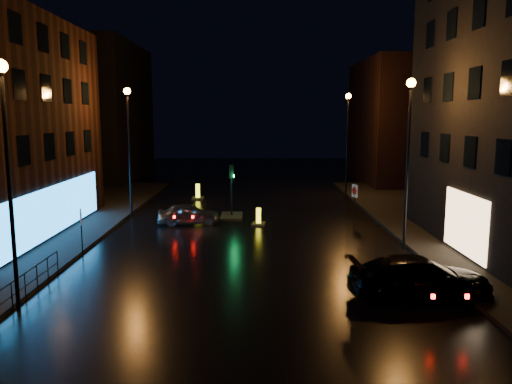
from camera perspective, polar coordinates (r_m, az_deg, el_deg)
ground at (r=19.45m, az=-1.04°, el=-11.10°), size 120.00×120.00×0.00m
pavement_right at (r=30.38m, az=26.73°, el=-4.63°), size 12.00×44.00×0.15m
building_far_left at (r=55.73m, az=-17.43°, el=8.71°), size 8.00×16.00×14.00m
building_far_right at (r=52.42m, az=16.22°, el=7.70°), size 8.00×14.00×12.00m
street_lamp_lnear at (r=18.22m, az=-26.61°, el=4.56°), size 0.44×0.44×8.37m
street_lamp_lfar at (r=33.31m, az=-14.36°, el=6.65°), size 0.44×0.44×8.37m
street_lamp_rnear at (r=25.47m, az=17.06°, el=6.00°), size 0.44×0.44×8.37m
street_lamp_rfar at (r=41.02m, az=10.42°, el=7.11°), size 0.44×0.44×8.37m
traffic_signal at (r=32.90m, az=-2.80°, el=-1.98°), size 1.40×2.40×3.45m
guard_railing at (r=20.05m, az=-24.92°, el=-9.09°), size 0.05×6.04×1.00m
silver_hatchback at (r=30.87m, az=-7.70°, el=-2.49°), size 3.93×1.96×1.28m
dark_sedan at (r=19.37m, az=18.23°, el=-9.27°), size 5.39×2.57×1.52m
bollard_near at (r=30.54m, az=0.29°, el=-3.33°), size 0.92×1.26×1.03m
bollard_far at (r=40.29m, az=-6.66°, el=-0.41°), size 0.96×1.40×1.20m
road_sign_left at (r=24.95m, az=-19.37°, el=-3.15°), size 0.21×0.53×2.24m
road_sign_right at (r=31.39m, az=11.20°, el=-0.25°), size 0.26×0.56×2.41m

